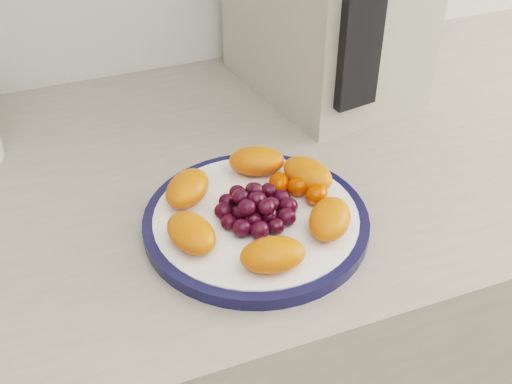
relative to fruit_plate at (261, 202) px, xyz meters
name	(u,v)px	position (x,y,z in m)	size (l,w,h in m)	color
plate_rim	(256,222)	(-0.01, 0.00, -0.02)	(0.26, 0.26, 0.01)	#101235
plate_face	(256,221)	(-0.01, 0.00, -0.02)	(0.23, 0.23, 0.02)	white
appliance_panel	(363,12)	(0.18, 0.13, 0.14)	(0.06, 0.02, 0.25)	black
fruit_plate	(261,202)	(0.00, 0.00, 0.00)	(0.22, 0.22, 0.03)	#DD450D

